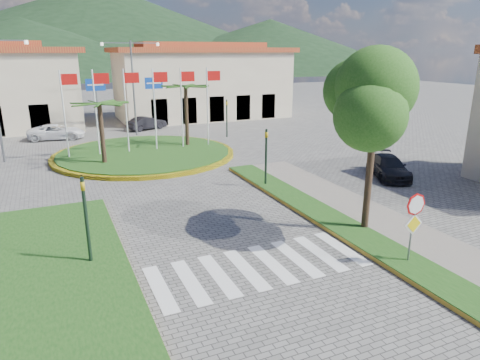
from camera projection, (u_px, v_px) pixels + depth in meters
name	position (u px, v px, depth m)	size (l,w,h in m)	color
ground	(323.00, 334.00, 11.29)	(160.00, 160.00, 0.00)	#605D5B
sidewalk_right	(431.00, 257.00, 15.36)	(4.00, 28.00, 0.15)	gray
verge_right	(405.00, 263.00, 14.89)	(1.60, 28.00, 0.18)	#174012
median_left	(51.00, 277.00, 13.96)	(5.00, 14.00, 0.18)	#174012
crosswalk	(256.00, 267.00, 14.78)	(8.00, 3.00, 0.01)	silver
roundabout_island	(145.00, 153.00, 30.45)	(12.70, 12.70, 6.00)	yellow
stop_sign	(414.00, 217.00, 14.40)	(0.80, 0.11, 2.65)	slate
deciduous_tree	(375.00, 105.00, 16.31)	(3.60, 3.60, 6.80)	black
traffic_light_left	(86.00, 213.00, 14.37)	(0.15, 0.18, 3.20)	black
traffic_light_right	(266.00, 152.00, 22.97)	(0.15, 0.18, 3.20)	black
traffic_light_far	(227.00, 115.00, 36.57)	(0.18, 0.15, 3.20)	black
direction_sign_west	(96.00, 95.00, 36.53)	(1.60, 0.14, 5.20)	slate
direction_sign_east	(154.00, 93.00, 38.49)	(1.60, 0.14, 5.20)	slate
street_lamp_centre	(133.00, 83.00, 36.58)	(4.80, 0.16, 8.00)	slate
building_right	(202.00, 82.00, 47.26)	(19.08, 9.54, 8.05)	beige
hill_far_mid	(101.00, 28.00, 152.55)	(180.00, 180.00, 30.00)	black
hill_far_east	(270.00, 46.00, 153.99)	(120.00, 120.00, 18.00)	black
hill_near_back	(24.00, 48.00, 118.59)	(110.00, 110.00, 16.00)	black
white_van	(57.00, 132.00, 35.96)	(2.09, 4.52, 1.26)	white
car_dark_a	(25.00, 128.00, 38.12)	(1.34, 3.34, 1.14)	black
car_dark_b	(147.00, 123.00, 40.44)	(1.31, 3.76, 1.24)	black
car_side_right	(388.00, 167.00, 25.20)	(1.73, 4.25, 1.23)	black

